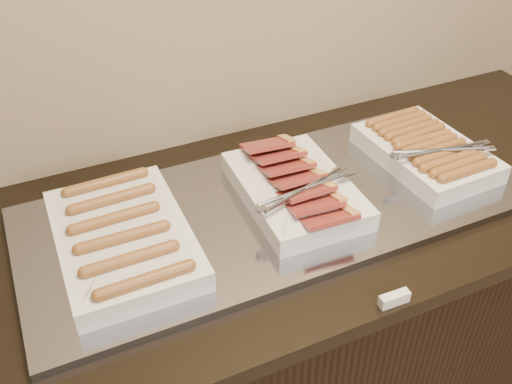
% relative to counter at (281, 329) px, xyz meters
% --- Properties ---
extents(counter, '(2.06, 0.76, 0.90)m').
position_rel_counter_xyz_m(counter, '(0.00, 0.00, 0.00)').
color(counter, black).
rests_on(counter, ground).
extents(warming_tray, '(1.20, 0.50, 0.02)m').
position_rel_counter_xyz_m(warming_tray, '(-0.02, 0.00, 0.46)').
color(warming_tray, '#90939D').
rests_on(warming_tray, counter).
extents(dish_left, '(0.27, 0.40, 0.07)m').
position_rel_counter_xyz_m(dish_left, '(-0.39, 0.00, 0.50)').
color(dish_left, silver).
rests_on(dish_left, warming_tray).
extents(dish_center, '(0.27, 0.39, 0.09)m').
position_rel_counter_xyz_m(dish_center, '(0.02, -0.00, 0.50)').
color(dish_center, silver).
rests_on(dish_center, warming_tray).
extents(dish_right, '(0.27, 0.35, 0.08)m').
position_rel_counter_xyz_m(dish_right, '(0.40, -0.00, 0.50)').
color(dish_right, silver).
rests_on(dish_right, warming_tray).
extents(label_holder, '(0.06, 0.02, 0.03)m').
position_rel_counter_xyz_m(label_holder, '(0.05, -0.36, 0.46)').
color(label_holder, silver).
rests_on(label_holder, counter).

